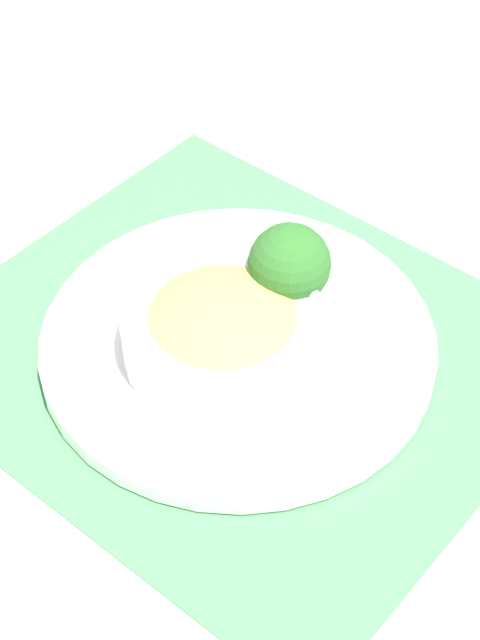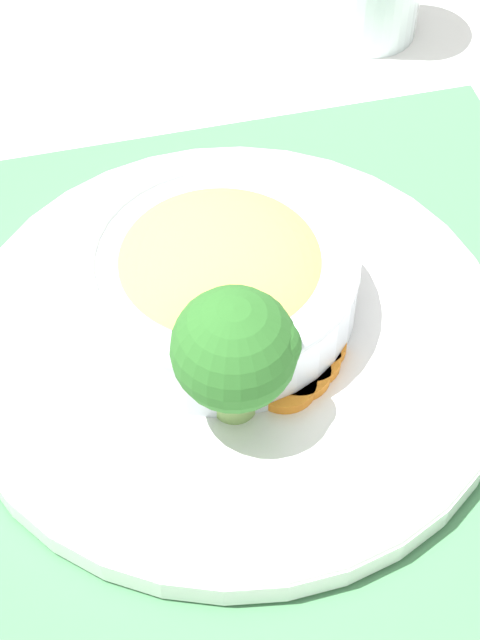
# 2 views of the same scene
# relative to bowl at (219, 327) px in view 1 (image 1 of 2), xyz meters

# --- Properties ---
(ground_plane) EXTENTS (4.00, 4.00, 0.00)m
(ground_plane) POSITION_rel_bowl_xyz_m (0.00, 0.02, -0.05)
(ground_plane) COLOR white
(placemat) EXTENTS (0.51, 0.46, 0.00)m
(placemat) POSITION_rel_bowl_xyz_m (0.00, 0.02, -0.05)
(placemat) COLOR #4C8C59
(placemat) RESTS_ON ground_plane
(plate) EXTENTS (0.32, 0.32, 0.02)m
(plate) POSITION_rel_bowl_xyz_m (0.00, 0.02, -0.03)
(plate) COLOR white
(plate) RESTS_ON placemat
(bowl) EXTENTS (0.16, 0.16, 0.06)m
(bowl) POSITION_rel_bowl_xyz_m (0.00, 0.00, 0.00)
(bowl) COLOR silver
(bowl) RESTS_ON plate
(broccoli_floret) EXTENTS (0.07, 0.07, 0.08)m
(broccoli_floret) POSITION_rel_bowl_xyz_m (0.02, 0.07, 0.02)
(broccoli_floret) COLOR #84AD5B
(broccoli_floret) RESTS_ON plate
(carrot_slice_near) EXTENTS (0.04, 0.04, 0.01)m
(carrot_slice_near) POSITION_rel_bowl_xyz_m (-0.01, 0.07, -0.02)
(carrot_slice_near) COLOR orange
(carrot_slice_near) RESTS_ON plate
(carrot_slice_middle) EXTENTS (0.04, 0.04, 0.01)m
(carrot_slice_middle) POSITION_rel_bowl_xyz_m (-0.02, 0.06, -0.02)
(carrot_slice_middle) COLOR orange
(carrot_slice_middle) RESTS_ON plate
(carrot_slice_far) EXTENTS (0.04, 0.04, 0.01)m
(carrot_slice_far) POSITION_rel_bowl_xyz_m (-0.03, 0.06, -0.02)
(carrot_slice_far) COLOR orange
(carrot_slice_far) RESTS_ON plate
(carrot_slice_extra) EXTENTS (0.04, 0.04, 0.01)m
(carrot_slice_extra) POSITION_rel_bowl_xyz_m (-0.04, 0.05, -0.02)
(carrot_slice_extra) COLOR orange
(carrot_slice_extra) RESTS_ON plate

